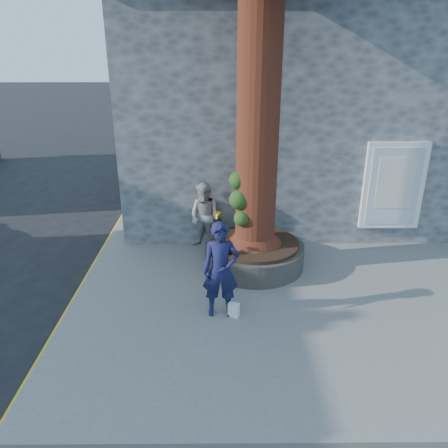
{
  "coord_description": "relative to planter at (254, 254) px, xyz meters",
  "views": [
    {
      "loc": [
        0.02,
        -7.18,
        4.92
      ],
      "look_at": [
        0.09,
        1.8,
        1.25
      ],
      "focal_mm": 35.0,
      "sensor_mm": 36.0,
      "label": 1
    }
  ],
  "objects": [
    {
      "name": "man",
      "position": [
        -0.78,
        -2.01,
        0.65
      ],
      "size": [
        0.69,
        0.46,
        1.88
      ],
      "primitive_type": "imported",
      "rotation": [
        0.0,
        0.0,
        0.02
      ],
      "color": "#16173C",
      "rests_on": "pavement"
    },
    {
      "name": "plant_c",
      "position": [
        -0.62,
        -0.63,
        0.49
      ],
      "size": [
        0.28,
        0.28,
        0.36
      ],
      "primitive_type": "imported",
      "rotation": [
        0.0,
        0.0,
        3.78
      ],
      "color": "gray",
      "rests_on": "planter"
    },
    {
      "name": "shopping_bag",
      "position": [
        -0.54,
        -2.11,
        -0.15
      ],
      "size": [
        0.23,
        0.19,
        0.28
      ],
      "primitive_type": "cube",
      "rotation": [
        0.0,
        0.0,
        -0.41
      ],
      "color": "white",
      "rests_on": "pavement"
    },
    {
      "name": "plant_a",
      "position": [
        -0.85,
        0.06,
        0.51
      ],
      "size": [
        0.23,
        0.17,
        0.4
      ],
      "primitive_type": "imported",
      "rotation": [
        0.0,
        0.0,
        0.12
      ],
      "color": "gray",
      "rests_on": "planter"
    },
    {
      "name": "yellow_line",
      "position": [
        -3.85,
        -1.0,
        -0.41
      ],
      "size": [
        0.1,
        30.0,
        0.01
      ],
      "primitive_type": "cube",
      "color": "yellow",
      "rests_on": "ground"
    },
    {
      "name": "woman",
      "position": [
        -1.18,
        0.93,
        0.57
      ],
      "size": [
        1.05,
        1.0,
        1.72
      ],
      "primitive_type": "imported",
      "rotation": [
        0.0,
        0.0,
        -0.57
      ],
      "color": "#A6A29F",
      "rests_on": "pavement"
    },
    {
      "name": "stone_shop",
      "position": [
        1.7,
        5.2,
        2.75
      ],
      "size": [
        10.3,
        8.3,
        6.3
      ],
      "color": "#4D4F52",
      "rests_on": "ground"
    },
    {
      "name": "ground",
      "position": [
        -0.8,
        -2.0,
        -0.41
      ],
      "size": [
        120.0,
        120.0,
        0.0
      ],
      "primitive_type": "plane",
      "color": "black",
      "rests_on": "ground"
    },
    {
      "name": "plant_d",
      "position": [
        -0.81,
        0.85,
        0.46
      ],
      "size": [
        0.36,
        0.35,
        0.3
      ],
      "primitive_type": "imported",
      "rotation": [
        0.0,
        0.0,
        5.62
      ],
      "color": "gray",
      "rests_on": "planter"
    },
    {
      "name": "pavement",
      "position": [
        0.7,
        -1.0,
        -0.35
      ],
      "size": [
        9.0,
        8.0,
        0.12
      ],
      "primitive_type": "cube",
      "color": "slate",
      "rests_on": "ground"
    },
    {
      "name": "planter",
      "position": [
        0.0,
        0.0,
        0.0
      ],
      "size": [
        2.3,
        2.3,
        0.6
      ],
      "color": "black",
      "rests_on": "pavement"
    },
    {
      "name": "plant_b",
      "position": [
        -0.85,
        0.8,
        0.52
      ],
      "size": [
        0.33,
        0.33,
        0.43
      ],
      "primitive_type": "imported",
      "rotation": [
        0.0,
        0.0,
        2.52
      ],
      "color": "gray",
      "rests_on": "planter"
    }
  ]
}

